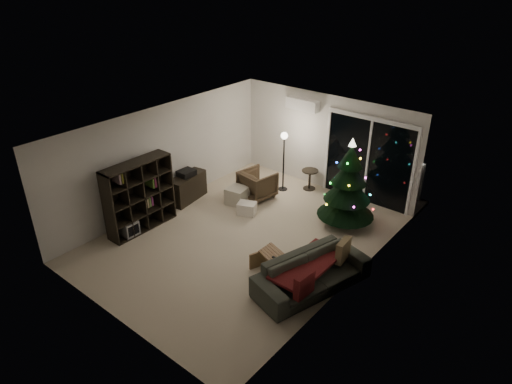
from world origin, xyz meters
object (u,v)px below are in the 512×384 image
media_cabinet (188,188)px  armchair (258,184)px  coffee_table (282,269)px  sofa (312,273)px  bookshelf (134,193)px  christmas_tree (348,183)px

media_cabinet → armchair: size_ratio=1.36×
media_cabinet → coffee_table: 3.85m
sofa → coffee_table: (-0.60, -0.12, -0.14)m
sofa → coffee_table: bearing=117.2°
armchair → coffee_table: 3.33m
media_cabinet → coffee_table: size_ratio=0.91×
armchair → sofa: 3.72m
media_cabinet → sofa: media_cabinet is taller
bookshelf → sofa: bookshelf is taller
media_cabinet → armchair: 1.76m
sofa → christmas_tree: (-0.67, 2.41, 0.72)m
media_cabinet → armchair: armchair is taller
coffee_table → christmas_tree: (-0.07, 2.52, 0.86)m
media_cabinet → sofa: size_ratio=0.48×
bookshelf → sofa: size_ratio=0.73×
sofa → coffee_table: 0.63m
bookshelf → coffee_table: 3.79m
media_cabinet → christmas_tree: christmas_tree is taller
armchair → sofa: (3.04, -2.15, -0.03)m
bookshelf → christmas_tree: (3.63, 3.05, 0.24)m
bookshelf → coffee_table: (3.70, 0.53, -0.62)m
bookshelf → media_cabinet: size_ratio=1.51×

